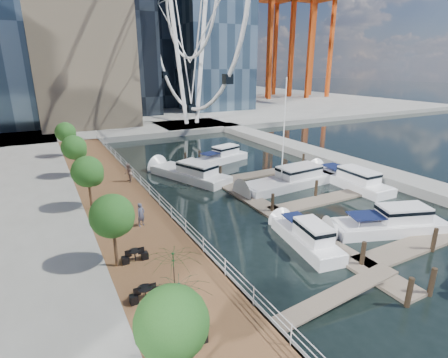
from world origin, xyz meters
TOP-DOWN VIEW (x-y plane):
  - ground at (0.00, 0.00)m, footprint 520.00×520.00m
  - boardwalk at (-9.00, 15.00)m, footprint 6.00×60.00m
  - seawall at (-6.00, 15.00)m, footprint 0.25×60.00m
  - land_far at (0.00, 102.00)m, footprint 200.00×114.00m
  - breakwater at (20.00, 20.00)m, footprint 4.00×60.00m
  - pier at (14.00, 52.00)m, footprint 14.00×12.00m
  - railing at (-6.10, 15.00)m, footprint 0.10×60.00m
  - floating_docks at (7.97, 9.98)m, footprint 16.00×34.00m
  - port_cranes at (67.67, 95.67)m, footprint 40.00×52.00m
  - street_trees at (-11.40, 14.00)m, footprint 2.60×42.60m
  - cafe_tables at (-10.40, -2.00)m, footprint 2.50×13.70m
  - yacht_foreground at (8.90, 0.55)m, footprint 10.17×5.80m
  - pedestrian_near at (-8.57, 8.78)m, footprint 0.80×0.70m
  - pedestrian_mid at (-6.88, 19.69)m, footprint 0.80×1.00m
  - pedestrian_far at (-10.17, 27.60)m, footprint 0.96×0.69m
  - moored_yachts at (8.05, 12.58)m, footprint 19.78×36.55m
  - cafe_seating at (-9.95, -2.51)m, footprint 4.82×7.63m

SIDE VIEW (x-z plane):
  - ground at x=0.00m, z-range 0.00..0.00m
  - yacht_foreground at x=8.90m, z-range -1.07..1.07m
  - moored_yachts at x=8.05m, z-range -5.75..5.75m
  - floating_docks at x=7.97m, z-range -0.81..1.79m
  - boardwalk at x=-9.00m, z-range 0.00..1.00m
  - seawall at x=-6.00m, z-range 0.00..1.00m
  - land_far at x=0.00m, z-range 0.00..1.00m
  - breakwater at x=20.00m, z-range 0.00..1.00m
  - pier at x=14.00m, z-range 0.00..1.00m
  - cafe_tables at x=-10.40m, z-range 1.00..1.74m
  - railing at x=-6.10m, z-range 1.00..2.05m
  - pedestrian_far at x=-10.17m, z-range 1.00..2.52m
  - pedestrian_near at x=-8.57m, z-range 1.00..2.84m
  - pedestrian_mid at x=-6.88m, z-range 1.00..2.96m
  - cafe_seating at x=-9.95m, z-range 0.96..3.67m
  - street_trees at x=-11.40m, z-range 1.99..6.59m
  - port_cranes at x=67.67m, z-range 1.00..39.00m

